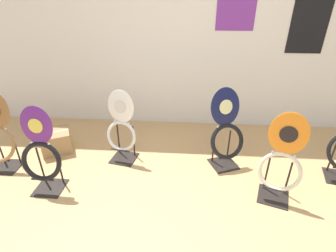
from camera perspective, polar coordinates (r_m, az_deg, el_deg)
The scene contains 6 objects.
wall_back at distance 3.54m, azimuth 4.76°, elevation 19.95°, with size 8.00×0.07×2.60m.
toilet_seat_display_purple_note at distance 2.75m, azimuth -25.93°, elevation -5.49°, with size 0.40×0.29×0.89m.
toilet_seat_display_orange_sun at distance 2.59m, azimuth 23.56°, elevation -7.05°, with size 0.40×0.35×0.90m.
toilet_seat_display_white_plain at distance 2.97m, azimuth -10.09°, elevation -0.53°, with size 0.37×0.33×0.85m.
toilet_seat_display_navy_moon at distance 2.90m, azimuth 12.56°, elevation -1.50°, with size 0.45×0.40×0.89m.
storage_box at distance 3.51m, azimuth -23.16°, elevation -3.01°, with size 0.44×0.44×0.26m.
Camera 1 is at (-0.02, -1.29, 1.84)m, focal length 28.00 mm.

